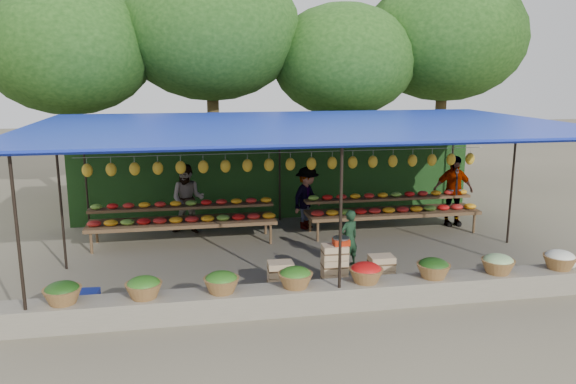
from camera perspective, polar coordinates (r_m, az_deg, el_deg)
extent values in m
plane|color=#625B48|center=(12.09, 1.48, -6.39)|extent=(60.00, 60.00, 0.00)
cube|color=#726C5B|center=(9.52, 4.96, -10.43)|extent=(10.60, 0.55, 0.40)
cylinder|color=black|center=(8.99, -25.68, -4.88)|extent=(0.05, 0.05, 2.80)
cylinder|color=black|center=(8.99, 5.35, -3.71)|extent=(0.05, 0.05, 2.80)
cylinder|color=black|center=(11.73, -22.10, -0.79)|extent=(0.05, 0.05, 2.80)
cylinder|color=black|center=(13.54, 21.81, 0.87)|extent=(0.05, 0.05, 2.80)
cylinder|color=black|center=(14.52, -19.88, 1.74)|extent=(0.05, 0.05, 2.80)
cylinder|color=black|center=(14.52, -0.86, 2.47)|extent=(0.05, 0.05, 2.80)
cylinder|color=black|center=(16.02, 16.34, 2.89)|extent=(0.05, 0.05, 2.80)
cube|color=#172CAE|center=(11.51, 1.55, 6.94)|extent=(10.80, 6.60, 0.04)
cube|color=#172CAE|center=(9.59, 4.03, 4.78)|extent=(10.80, 2.19, 0.26)
cube|color=#172CAE|center=(13.48, -0.23, 6.95)|extent=(10.80, 2.19, 0.26)
cylinder|color=#9F9EA3|center=(12.96, 0.24, 4.06)|extent=(9.60, 0.01, 0.01)
ellipsoid|color=gold|center=(12.96, -19.72, 2.09)|extent=(0.23, 0.17, 0.30)
ellipsoid|color=gold|center=(12.89, -17.53, 2.19)|extent=(0.23, 0.17, 0.30)
ellipsoid|color=gold|center=(12.83, -15.31, 2.28)|extent=(0.23, 0.17, 0.30)
ellipsoid|color=gold|center=(12.80, -13.08, 2.37)|extent=(0.23, 0.17, 0.30)
ellipsoid|color=gold|center=(12.79, -10.84, 2.46)|extent=(0.23, 0.17, 0.30)
ellipsoid|color=gold|center=(12.79, -8.60, 2.55)|extent=(0.23, 0.17, 0.30)
ellipsoid|color=gold|center=(12.82, -6.37, 2.63)|extent=(0.23, 0.17, 0.30)
ellipsoid|color=gold|center=(12.86, -4.14, 2.70)|extent=(0.23, 0.17, 0.30)
ellipsoid|color=gold|center=(12.92, -1.94, 2.78)|extent=(0.23, 0.17, 0.30)
ellipsoid|color=gold|center=(13.01, 0.24, 2.84)|extent=(0.23, 0.17, 0.30)
ellipsoid|color=gold|center=(13.11, 2.39, 2.91)|extent=(0.23, 0.17, 0.30)
ellipsoid|color=gold|center=(13.23, 4.51, 2.96)|extent=(0.23, 0.17, 0.30)
ellipsoid|color=gold|center=(13.36, 6.58, 3.01)|extent=(0.23, 0.17, 0.30)
ellipsoid|color=gold|center=(13.52, 8.62, 3.06)|extent=(0.23, 0.17, 0.30)
ellipsoid|color=gold|center=(13.69, 10.60, 3.10)|extent=(0.23, 0.17, 0.30)
ellipsoid|color=gold|center=(13.87, 12.53, 3.14)|extent=(0.23, 0.17, 0.30)
ellipsoid|color=gold|center=(14.07, 14.41, 3.17)|extent=(0.23, 0.17, 0.30)
ellipsoid|color=gold|center=(14.29, 16.23, 3.20)|extent=(0.23, 0.17, 0.30)
ellipsoid|color=gold|center=(14.52, 18.00, 3.23)|extent=(0.23, 0.17, 0.30)
ellipsoid|color=#1D4712|center=(9.26, -21.98, -9.18)|extent=(0.52, 0.52, 0.23)
ellipsoid|color=#2F691C|center=(9.08, -14.46, -9.06)|extent=(0.52, 0.52, 0.23)
ellipsoid|color=#2F691C|center=(9.07, -6.79, -8.78)|extent=(0.52, 0.52, 0.23)
ellipsoid|color=#2F691C|center=(9.21, 0.76, -8.36)|extent=(0.52, 0.52, 0.23)
ellipsoid|color=red|center=(9.51, 7.94, -7.82)|extent=(0.52, 0.52, 0.23)
ellipsoid|color=#1D4712|center=(9.94, 14.58, -7.21)|extent=(0.52, 0.52, 0.23)
ellipsoid|color=#98C279|center=(10.49, 20.57, -6.57)|extent=(0.52, 0.52, 0.23)
ellipsoid|color=white|center=(11.14, 25.91, -5.95)|extent=(0.52, 0.52, 0.23)
cube|color=#214F1C|center=(14.79, -1.02, 2.05)|extent=(10.60, 0.06, 2.50)
cylinder|color=#3C2D15|center=(17.39, -20.81, 5.23)|extent=(0.36, 0.36, 3.97)
ellipsoid|color=#15370F|center=(17.30, -21.44, 13.40)|extent=(4.77, 4.77, 3.69)
cylinder|color=#3C2D15|center=(17.51, -7.58, 6.80)|extent=(0.36, 0.36, 4.48)
ellipsoid|color=#15370F|center=(17.47, -7.84, 15.98)|extent=(5.39, 5.39, 4.17)
cylinder|color=#3C2D15|center=(17.91, 5.46, 5.74)|extent=(0.36, 0.36, 3.71)
ellipsoid|color=#15370F|center=(17.80, 5.62, 13.18)|extent=(4.47, 4.47, 3.45)
cylinder|color=#3C2D15|center=(19.49, 15.18, 6.84)|extent=(0.36, 0.36, 4.35)
ellipsoid|color=#15370F|center=(19.44, 15.64, 14.84)|extent=(5.24, 5.24, 4.05)
cube|color=#46321C|center=(12.95, -10.63, -3.03)|extent=(4.20, 0.95, 0.08)
cube|color=#46321C|center=(13.17, -10.68, -1.51)|extent=(4.20, 0.35, 0.06)
cylinder|color=#46321C|center=(12.80, -19.37, -4.87)|extent=(0.06, 0.06, 0.50)
cylinder|color=#46321C|center=(12.77, -1.78, -4.21)|extent=(0.06, 0.06, 0.50)
cylinder|color=#46321C|center=(13.56, -18.87, -3.89)|extent=(0.06, 0.06, 0.50)
cylinder|color=#46321C|center=(13.53, -2.29, -3.26)|extent=(0.06, 0.06, 0.50)
ellipsoid|color=red|center=(12.94, -19.09, -3.06)|extent=(0.31, 0.26, 0.13)
ellipsoid|color=#699F31|center=(13.31, -18.90, -1.43)|extent=(0.26, 0.22, 0.12)
ellipsoid|color=orange|center=(12.89, -17.55, -3.01)|extent=(0.31, 0.26, 0.13)
ellipsoid|color=red|center=(13.26, -17.40, -1.38)|extent=(0.26, 0.22, 0.12)
ellipsoid|color=#699F31|center=(12.85, -16.01, -2.96)|extent=(0.31, 0.26, 0.13)
ellipsoid|color=red|center=(13.22, -15.90, -1.33)|extent=(0.26, 0.22, 0.12)
ellipsoid|color=red|center=(12.82, -14.45, -2.91)|extent=(0.31, 0.26, 0.13)
ellipsoid|color=orange|center=(13.19, -14.38, -1.27)|extent=(0.26, 0.22, 0.12)
ellipsoid|color=red|center=(12.80, -12.88, -2.85)|extent=(0.31, 0.26, 0.13)
ellipsoid|color=red|center=(13.17, -12.87, -1.21)|extent=(0.26, 0.22, 0.12)
ellipsoid|color=orange|center=(12.78, -11.32, -2.79)|extent=(0.31, 0.26, 0.13)
ellipsoid|color=orange|center=(13.16, -11.34, -1.16)|extent=(0.26, 0.22, 0.12)
ellipsoid|color=red|center=(12.78, -9.75, -2.73)|extent=(0.31, 0.26, 0.13)
ellipsoid|color=#699F31|center=(13.15, -9.82, -1.10)|extent=(0.26, 0.22, 0.12)
ellipsoid|color=orange|center=(12.79, -8.18, -2.67)|extent=(0.31, 0.26, 0.13)
ellipsoid|color=red|center=(13.16, -8.30, -1.04)|extent=(0.26, 0.22, 0.12)
ellipsoid|color=#699F31|center=(12.80, -6.61, -2.61)|extent=(0.31, 0.26, 0.13)
ellipsoid|color=red|center=(13.18, -6.78, -0.98)|extent=(0.26, 0.22, 0.12)
ellipsoid|color=red|center=(12.83, -5.05, -2.54)|extent=(0.31, 0.26, 0.13)
ellipsoid|color=orange|center=(13.20, -5.26, -0.92)|extent=(0.26, 0.22, 0.12)
ellipsoid|color=red|center=(12.87, -3.50, -2.47)|extent=(0.31, 0.26, 0.13)
ellipsoid|color=red|center=(13.24, -3.75, -0.86)|extent=(0.26, 0.22, 0.12)
ellipsoid|color=orange|center=(12.91, -1.96, -2.41)|extent=(0.31, 0.26, 0.13)
ellipsoid|color=orange|center=(13.28, -2.25, -0.80)|extent=(0.26, 0.22, 0.12)
cube|color=#46321C|center=(13.84, 10.55, -2.04)|extent=(4.20, 0.95, 0.08)
cube|color=#46321C|center=(14.05, 10.16, -0.63)|extent=(4.20, 0.35, 0.06)
cylinder|color=#46321C|center=(12.97, 3.04, -3.95)|extent=(0.06, 0.06, 0.50)
cylinder|color=#46321C|center=(14.36, 18.37, -2.97)|extent=(0.06, 0.06, 0.50)
cylinder|color=#46321C|center=(13.72, 2.26, -3.04)|extent=(0.06, 0.06, 0.50)
cylinder|color=#46321C|center=(15.05, 16.92, -2.20)|extent=(0.06, 0.06, 0.50)
ellipsoid|color=red|center=(13.12, 3.02, -2.17)|extent=(0.31, 0.26, 0.13)
ellipsoid|color=#699F31|center=(13.49, 2.59, -0.60)|extent=(0.26, 0.22, 0.12)
ellipsoid|color=orange|center=(13.21, 4.50, -2.10)|extent=(0.31, 0.26, 0.13)
ellipsoid|color=red|center=(13.57, 4.03, -0.54)|extent=(0.26, 0.22, 0.12)
ellipsoid|color=#699F31|center=(13.30, 5.95, -2.03)|extent=(0.31, 0.26, 0.13)
ellipsoid|color=red|center=(13.66, 5.45, -0.48)|extent=(0.26, 0.22, 0.12)
ellipsoid|color=red|center=(13.40, 7.39, -1.96)|extent=(0.31, 0.26, 0.13)
ellipsoid|color=orange|center=(13.76, 6.85, -0.42)|extent=(0.26, 0.22, 0.12)
ellipsoid|color=red|center=(13.51, 8.81, -1.88)|extent=(0.31, 0.26, 0.13)
ellipsoid|color=red|center=(13.86, 8.23, -0.36)|extent=(0.26, 0.22, 0.12)
ellipsoid|color=orange|center=(13.63, 10.20, -1.81)|extent=(0.31, 0.26, 0.13)
ellipsoid|color=orange|center=(13.98, 9.59, -0.30)|extent=(0.26, 0.22, 0.12)
ellipsoid|color=red|center=(13.76, 11.56, -1.74)|extent=(0.31, 0.26, 0.13)
ellipsoid|color=#699F31|center=(14.10, 10.93, -0.24)|extent=(0.26, 0.22, 0.12)
ellipsoid|color=orange|center=(13.89, 12.90, -1.67)|extent=(0.31, 0.26, 0.13)
ellipsoid|color=red|center=(14.23, 12.24, -0.19)|extent=(0.26, 0.22, 0.12)
ellipsoid|color=#699F31|center=(14.03, 14.22, -1.60)|extent=(0.31, 0.26, 0.13)
ellipsoid|color=red|center=(14.37, 13.53, -0.13)|extent=(0.26, 0.22, 0.12)
ellipsoid|color=red|center=(14.18, 15.50, -1.52)|extent=(0.31, 0.26, 0.13)
ellipsoid|color=orange|center=(14.51, 14.80, -0.08)|extent=(0.26, 0.22, 0.12)
ellipsoid|color=red|center=(14.33, 16.76, -1.45)|extent=(0.31, 0.26, 0.13)
ellipsoid|color=red|center=(14.66, 16.03, -0.02)|extent=(0.26, 0.22, 0.12)
ellipsoid|color=orange|center=(14.49, 18.00, -1.38)|extent=(0.31, 0.26, 0.13)
ellipsoid|color=orange|center=(14.82, 17.25, 0.03)|extent=(0.26, 0.22, 0.12)
cube|color=tan|center=(10.24, -0.76, -9.17)|extent=(0.46, 0.35, 0.25)
cube|color=tan|center=(10.14, -0.76, -7.80)|extent=(0.46, 0.35, 0.25)
cube|color=tan|center=(10.44, 4.72, -8.77)|extent=(0.46, 0.35, 0.25)
cube|color=tan|center=(10.35, 4.75, -7.43)|extent=(0.46, 0.35, 0.25)
cube|color=tan|center=(10.27, 4.77, -6.06)|extent=(0.46, 0.35, 0.25)
cube|color=tan|center=(10.70, 9.43, -8.37)|extent=(0.46, 0.35, 0.25)
cube|color=tan|center=(10.61, 9.48, -7.06)|extent=(0.46, 0.35, 0.25)
cube|color=red|center=(10.24, 5.42, -5.06)|extent=(0.28, 0.24, 0.11)
cylinder|color=#9F9EA3|center=(10.22, 5.42, -4.68)|extent=(0.30, 0.30, 0.03)
cylinder|color=#9F9EA3|center=(10.19, 5.43, -4.21)|extent=(0.03, 0.03, 0.21)
imported|color=#17331D|center=(11.32, 6.22, -4.69)|extent=(0.50, 0.42, 1.16)
imported|color=slate|center=(13.67, -10.15, -0.72)|extent=(0.94, 0.81, 1.68)
imported|color=slate|center=(13.88, 1.95, -0.60)|extent=(1.13, 1.11, 1.56)
imported|color=slate|center=(14.77, 16.42, 0.13)|extent=(1.06, 0.48, 1.79)
cube|color=navy|center=(9.48, -16.15, -11.34)|extent=(0.49, 0.36, 0.30)
cube|color=navy|center=(9.96, -20.23, -10.36)|extent=(0.57, 0.43, 0.32)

